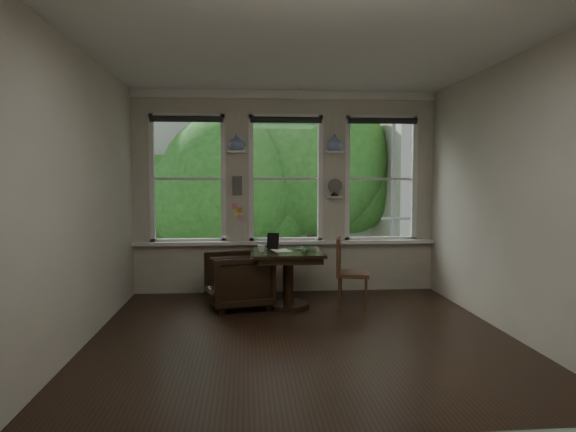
{
  "coord_description": "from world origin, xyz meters",
  "views": [
    {
      "loc": [
        -0.6,
        -5.45,
        1.68
      ],
      "look_at": [
        -0.08,
        0.9,
        1.24
      ],
      "focal_mm": 32.0,
      "sensor_mm": 36.0,
      "label": 1
    }
  ],
  "objects": [
    {
      "name": "window_left",
      "position": [
        -1.45,
        2.25,
        1.7
      ],
      "size": [
        1.1,
        0.12,
        1.9
      ],
      "primitive_type": null,
      "color": "white",
      "rests_on": "ground"
    },
    {
      "name": "cushion_red",
      "position": [
        -0.71,
        1.25,
        0.45
      ],
      "size": [
        0.45,
        0.45,
        0.06
      ],
      "primitive_type": "cube",
      "color": "maroon",
      "rests_on": "armchair_left"
    },
    {
      "name": "shelf_right",
      "position": [
        0.72,
        2.15,
        2.1
      ],
      "size": [
        0.26,
        0.16,
        0.03
      ],
      "primitive_type": "cube",
      "color": "white",
      "rests_on": "ground"
    },
    {
      "name": "mug",
      "position": [
        -0.4,
        1.18,
        0.8
      ],
      "size": [
        0.1,
        0.1,
        0.09
      ],
      "primitive_type": "imported",
      "rotation": [
        0.0,
        0.0,
        -0.02
      ],
      "color": "white",
      "rests_on": "table"
    },
    {
      "name": "ceiling",
      "position": [
        0.0,
        0.0,
        3.0
      ],
      "size": [
        4.5,
        4.5,
        0.0
      ],
      "primitive_type": "plane",
      "rotation": [
        3.14,
        0.0,
        0.0
      ],
      "color": "silver",
      "rests_on": "ground"
    },
    {
      "name": "drinking_glass",
      "position": [
        0.15,
        1.0,
        0.8
      ],
      "size": [
        0.16,
        0.16,
        0.1
      ],
      "primitive_type": "imported",
      "rotation": [
        0.0,
        0.0,
        0.23
      ],
      "color": "white",
      "rests_on": "table"
    },
    {
      "name": "armchair_left",
      "position": [
        -0.71,
        1.25,
        0.37
      ],
      "size": [
        0.98,
        0.96,
        0.73
      ],
      "primitive_type": "imported",
      "rotation": [
        0.0,
        0.0,
        -1.32
      ],
      "color": "black",
      "rests_on": "ground"
    },
    {
      "name": "shelf_left",
      "position": [
        -0.72,
        2.15,
        2.1
      ],
      "size": [
        0.26,
        0.16,
        0.03
      ],
      "primitive_type": "cube",
      "color": "white",
      "rests_on": "ground"
    },
    {
      "name": "laptop",
      "position": [
        0.19,
        1.26,
        0.76
      ],
      "size": [
        0.34,
        0.27,
        0.02
      ],
      "primitive_type": "imported",
      "rotation": [
        0.0,
        0.0,
        -0.34
      ],
      "color": "black",
      "rests_on": "table"
    },
    {
      "name": "papers",
      "position": [
        -0.13,
        1.27,
        0.75
      ],
      "size": [
        0.28,
        0.34,
        0.0
      ],
      "primitive_type": "cube",
      "rotation": [
        0.0,
        0.0,
        0.24
      ],
      "color": "silver",
      "rests_on": "table"
    },
    {
      "name": "side_chair_right",
      "position": [
        0.8,
        1.12,
        0.46
      ],
      "size": [
        0.51,
        0.51,
        0.92
      ],
      "primitive_type": null,
      "rotation": [
        0.0,
        0.0,
        1.33
      ],
      "color": "#442918",
      "rests_on": "ground"
    },
    {
      "name": "table",
      "position": [
        -0.05,
        1.21,
        0.38
      ],
      "size": [
        0.9,
        0.9,
        0.75
      ],
      "primitive_type": null,
      "color": "black",
      "rests_on": "ground"
    },
    {
      "name": "wall_left",
      "position": [
        -2.25,
        0.0,
        1.5
      ],
      "size": [
        0.0,
        4.5,
        4.5
      ],
      "primitive_type": "plane",
      "rotation": [
        1.57,
        0.0,
        1.57
      ],
      "color": "beige",
      "rests_on": "ground"
    },
    {
      "name": "wall_right",
      "position": [
        2.25,
        0.0,
        1.5
      ],
      "size": [
        0.0,
        4.5,
        4.5
      ],
      "primitive_type": "plane",
      "rotation": [
        1.57,
        0.0,
        -1.57
      ],
      "color": "beige",
      "rests_on": "ground"
    },
    {
      "name": "desk_fan",
      "position": [
        0.72,
        2.13,
        1.53
      ],
      "size": [
        0.2,
        0.2,
        0.24
      ],
      "primitive_type": null,
      "color": "#59544F",
      "rests_on": "ground"
    },
    {
      "name": "vase_right",
      "position": [
        0.72,
        2.15,
        2.24
      ],
      "size": [
        0.24,
        0.24,
        0.25
      ],
      "primitive_type": "imported",
      "color": "white",
      "rests_on": "shelf_right"
    },
    {
      "name": "sticky_notes",
      "position": [
        -0.72,
        2.19,
        1.25
      ],
      "size": [
        0.16,
        0.01,
        0.24
      ],
      "primitive_type": null,
      "color": "pink",
      "rests_on": "ground"
    },
    {
      "name": "window_right",
      "position": [
        1.45,
        2.25,
        1.7
      ],
      "size": [
        1.1,
        0.12,
        1.9
      ],
      "primitive_type": null,
      "color": "white",
      "rests_on": "ground"
    },
    {
      "name": "wall_back",
      "position": [
        0.0,
        2.25,
        1.5
      ],
      "size": [
        4.5,
        0.0,
        4.5
      ],
      "primitive_type": "plane",
      "rotation": [
        1.57,
        0.0,
        0.0
      ],
      "color": "beige",
      "rests_on": "ground"
    },
    {
      "name": "vase_left",
      "position": [
        -0.72,
        2.15,
        2.24
      ],
      "size": [
        0.24,
        0.24,
        0.25
      ],
      "primitive_type": "imported",
      "color": "white",
      "rests_on": "shelf_left"
    },
    {
      "name": "intercom",
      "position": [
        -0.72,
        2.18,
        1.6
      ],
      "size": [
        0.14,
        0.06,
        0.28
      ],
      "primitive_type": "cube",
      "color": "#59544F",
      "rests_on": "ground"
    },
    {
      "name": "window_center",
      "position": [
        0.0,
        2.25,
        1.7
      ],
      "size": [
        1.1,
        0.12,
        1.9
      ],
      "primitive_type": null,
      "color": "white",
      "rests_on": "ground"
    },
    {
      "name": "wall_front",
      "position": [
        0.0,
        -2.25,
        1.5
      ],
      "size": [
        4.5,
        0.0,
        4.5
      ],
      "primitive_type": "plane",
      "rotation": [
        -1.57,
        0.0,
        0.0
      ],
      "color": "beige",
      "rests_on": "ground"
    },
    {
      "name": "ground",
      "position": [
        0.0,
        0.0,
        0.0
      ],
      "size": [
        4.5,
        4.5,
        0.0
      ],
      "primitive_type": "plane",
      "color": "black",
      "rests_on": "ground"
    },
    {
      "name": "tablet",
      "position": [
        -0.24,
        1.43,
        0.86
      ],
      "size": [
        0.18,
        0.12,
        0.22
      ],
      "primitive_type": "cube",
      "rotation": [
        -0.26,
        0.0,
        -0.3
      ],
      "color": "black",
      "rests_on": "table"
    }
  ]
}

